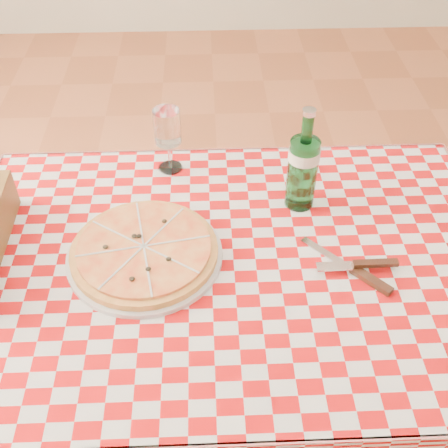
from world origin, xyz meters
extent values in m
plane|color=#984F31|center=(0.00, 0.00, 0.00)|extent=(6.00, 6.00, 0.00)
cube|color=brown|center=(0.00, 0.00, 0.73)|extent=(1.20, 0.80, 0.04)
cylinder|color=brown|center=(-0.54, 0.34, 0.35)|extent=(0.06, 0.06, 0.71)
cylinder|color=brown|center=(0.54, 0.34, 0.35)|extent=(0.06, 0.06, 0.71)
cube|color=#B10A0C|center=(0.00, 0.00, 0.75)|extent=(1.30, 0.90, 0.01)
cylinder|color=brown|center=(-0.58, 0.20, 0.20)|extent=(0.03, 0.03, 0.40)
cylinder|color=brown|center=(-0.57, -0.13, 0.20)|extent=(0.03, 0.03, 0.40)
cube|color=brown|center=(-0.56, 0.04, 0.65)|extent=(0.04, 0.39, 0.43)
camera|label=1|loc=(-0.06, -0.91, 1.72)|focal=45.00mm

